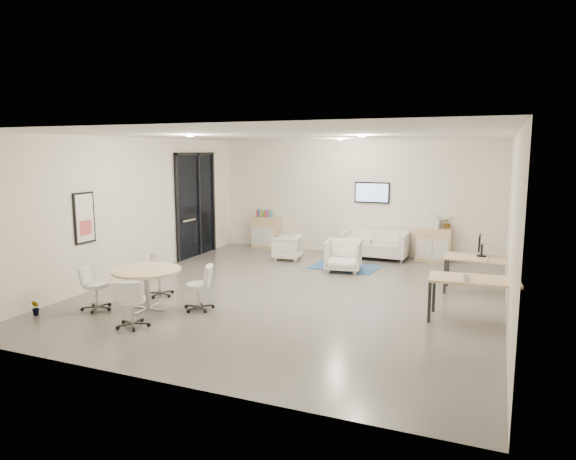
# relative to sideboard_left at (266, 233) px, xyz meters

# --- Properties ---
(room_shell) EXTENTS (9.60, 10.60, 4.80)m
(room_shell) POSITION_rel_sideboard_left_xyz_m (2.66, -4.26, 1.14)
(room_shell) COLOR #5B5853
(room_shell) RESTS_ON ground
(glass_door) EXTENTS (0.09, 1.90, 2.85)m
(glass_door) POSITION_rel_sideboard_left_xyz_m (-1.30, -1.75, 1.04)
(glass_door) COLOR black
(glass_door) RESTS_ON room_shell
(artwork) EXTENTS (0.05, 0.54, 1.04)m
(artwork) POSITION_rel_sideboard_left_xyz_m (-1.32, -5.86, 1.09)
(artwork) COLOR black
(artwork) RESTS_ON room_shell
(wall_tv) EXTENTS (0.98, 0.06, 0.58)m
(wall_tv) POSITION_rel_sideboard_left_xyz_m (3.16, 0.20, 1.29)
(wall_tv) COLOR black
(wall_tv) RESTS_ON room_shell
(ceiling_spots) EXTENTS (3.14, 4.14, 0.03)m
(ceiling_spots) POSITION_rel_sideboard_left_xyz_m (2.46, -3.43, 2.72)
(ceiling_spots) COLOR #FFEAC6
(ceiling_spots) RESTS_ON room_shell
(sideboard_left) EXTENTS (0.82, 0.43, 0.92)m
(sideboard_left) POSITION_rel_sideboard_left_xyz_m (0.00, 0.00, 0.00)
(sideboard_left) COLOR tan
(sideboard_left) RESTS_ON room_shell
(sideboard_right) EXTENTS (0.89, 0.43, 0.89)m
(sideboard_right) POSITION_rel_sideboard_left_xyz_m (4.89, -0.00, -0.02)
(sideboard_right) COLOR tan
(sideboard_right) RESTS_ON room_shell
(books) EXTENTS (0.48, 0.14, 0.22)m
(books) POSITION_rel_sideboard_left_xyz_m (-0.04, 0.00, 0.57)
(books) COLOR red
(books) RESTS_ON sideboard_left
(printer) EXTENTS (0.47, 0.40, 0.32)m
(printer) POSITION_rel_sideboard_left_xyz_m (4.79, 0.00, 0.58)
(printer) COLOR white
(printer) RESTS_ON sideboard_right
(loveseat) EXTENTS (1.78, 0.93, 0.66)m
(loveseat) POSITION_rel_sideboard_left_xyz_m (3.37, -0.21, -0.10)
(loveseat) COLOR silver
(loveseat) RESTS_ON room_shell
(blue_rug) EXTENTS (1.74, 1.25, 0.01)m
(blue_rug) POSITION_rel_sideboard_left_xyz_m (2.93, -1.61, -0.45)
(blue_rug) COLOR #305893
(blue_rug) RESTS_ON room_shell
(armchair_left) EXTENTS (0.73, 0.77, 0.72)m
(armchair_left) POSITION_rel_sideboard_left_xyz_m (1.24, -1.29, -0.10)
(armchair_left) COLOR silver
(armchair_left) RESTS_ON room_shell
(armchair_right) EXTENTS (0.93, 0.89, 0.85)m
(armchair_right) POSITION_rel_sideboard_left_xyz_m (3.02, -2.04, -0.04)
(armchair_right) COLOR silver
(armchair_right) RESTS_ON room_shell
(desk_rear) EXTENTS (1.48, 0.82, 0.74)m
(desk_rear) POSITION_rel_sideboard_left_xyz_m (6.16, -2.84, 0.21)
(desk_rear) COLOR tan
(desk_rear) RESTS_ON room_shell
(desk_front) EXTENTS (1.51, 0.84, 0.76)m
(desk_front) POSITION_rel_sideboard_left_xyz_m (6.11, -4.79, 0.22)
(desk_front) COLOR tan
(desk_front) RESTS_ON room_shell
(monitor) EXTENTS (0.20, 0.50, 0.44)m
(monitor) POSITION_rel_sideboard_left_xyz_m (6.12, -2.69, 0.52)
(monitor) COLOR black
(monitor) RESTS_ON desk_rear
(round_table) EXTENTS (1.25, 1.25, 0.76)m
(round_table) POSITION_rel_sideboard_left_xyz_m (0.56, -6.35, 0.22)
(round_table) COLOR tan
(round_table) RESTS_ON room_shell
(meeting_chairs) EXTENTS (2.48, 2.48, 0.82)m
(meeting_chairs) POSITION_rel_sideboard_left_xyz_m (0.56, -6.35, -0.05)
(meeting_chairs) COLOR white
(meeting_chairs) RESTS_ON room_shell
(plant_cabinet) EXTENTS (0.32, 0.34, 0.23)m
(plant_cabinet) POSITION_rel_sideboard_left_xyz_m (5.22, 0.03, 0.54)
(plant_cabinet) COLOR #3F7F3F
(plant_cabinet) RESTS_ON sideboard_right
(plant_floor) EXTENTS (0.24, 0.32, 0.12)m
(plant_floor) POSITION_rel_sideboard_left_xyz_m (-1.04, -7.41, -0.40)
(plant_floor) COLOR #3F7F3F
(plant_floor) RESTS_ON room_shell
(cup) EXTENTS (0.15, 0.14, 0.12)m
(cup) POSITION_rel_sideboard_left_xyz_m (6.00, -5.02, 0.36)
(cup) COLOR white
(cup) RESTS_ON desk_front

